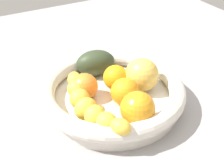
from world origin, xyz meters
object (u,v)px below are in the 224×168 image
Objects in this scene: fruit_bowl at (112,93)px; banana_draped_left at (89,105)px; avocado_dark at (95,63)px; apple_yellow at (142,75)px; orange_mid_left at (85,86)px; orange_rear at (125,92)px; orange_mid_right at (138,108)px; orange_front at (116,78)px.

banana_draped_left reaches higher than fruit_bowl.
fruit_bowl is 9.68cm from avocado_dark.
apple_yellow is at bearing 12.75° from banana_draped_left.
orange_mid_left is at bearing 154.84° from fruit_bowl.
apple_yellow is 0.80× the size of avocado_dark.
orange_mid_left is 8.16cm from orange_rear.
orange_rear is at bearing -43.49° from orange_mid_left.
avocado_dark is (5.98, 7.08, 0.14)cm from orange_mid_left.
apple_yellow is (5.65, 2.63, 0.72)cm from orange_rear.
banana_draped_left is 3.08× the size of apple_yellow.
banana_draped_left is at bearing -176.89° from orange_rear.
orange_mid_right reaches higher than orange_mid_left.
banana_draped_left is 15.32cm from avocado_dark.
avocado_dark is at bearing 98.23° from orange_front.
banana_draped_left is 3.87× the size of orange_rear.
orange_mid_right is (5.10, -11.61, 0.49)cm from orange_mid_left.
apple_yellow reaches higher than avocado_dark.
avocado_dark is (-5.60, 10.07, -0.67)cm from apple_yellow.
orange_mid_left reaches higher than fruit_bowl.
avocado_dark is at bearing 83.63° from fruit_bowl.
apple_yellow is at bearing 24.94° from orange_rear.
orange_mid_left is 0.84× the size of orange_mid_right.
avocado_dark reaches higher than orange_mid_left.
orange_front is at bearing -0.97° from orange_mid_left.
fruit_bowl is 7.22cm from apple_yellow.
orange_rear is 6.28cm from apple_yellow.
avocado_dark reaches higher than banana_draped_left.
apple_yellow reaches higher than orange_mid_right.
fruit_bowl is 8.05cm from banana_draped_left.
orange_mid_right is at bearing -126.90° from apple_yellow.
fruit_bowl is 4.64× the size of orange_mid_right.
orange_rear is 0.64× the size of avocado_dark.
banana_draped_left is at bearing -167.25° from apple_yellow.
orange_mid_left is at bearing 136.51° from orange_rear.
fruit_bowl is 3.38× the size of avocado_dark.
orange_mid_right reaches higher than fruit_bowl.
fruit_bowl is 3.57cm from orange_front.
banana_draped_left is 2.47× the size of avocado_dark.
apple_yellow is (6.65, -0.68, 2.74)cm from fruit_bowl.
apple_yellow reaches higher than banana_draped_left.
orange_mid_left is at bearing 165.52° from apple_yellow.
orange_mid_right is 0.91× the size of apple_yellow.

